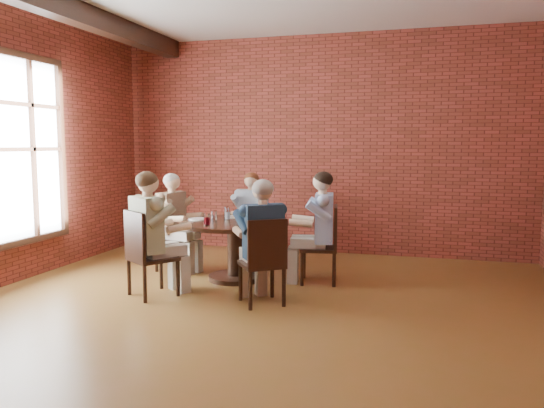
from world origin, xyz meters
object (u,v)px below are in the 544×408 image
(diner_e, at_px, (262,242))
(diner_a, at_px, (319,228))
(smartphone, at_px, (263,226))
(dining_table, at_px, (235,239))
(diner_d, at_px, (152,234))
(chair_c, at_px, (170,233))
(chair_b, at_px, (252,228))
(diner_c, at_px, (175,223))
(chair_e, at_px, (264,259))
(chair_a, at_px, (326,241))
(chair_d, at_px, (145,251))
(diner_b, at_px, (251,218))

(diner_e, bearing_deg, diner_a, -147.28)
(diner_a, xyz_separation_m, smartphone, (-0.57, -0.48, 0.07))
(dining_table, bearing_deg, diner_a, 8.73)
(diner_d, bearing_deg, chair_c, -37.38)
(dining_table, height_order, chair_b, chair_b)
(diner_a, xyz_separation_m, diner_c, (-1.99, 0.08, -0.03))
(chair_c, height_order, diner_c, diner_c)
(chair_e, bearing_deg, diner_a, -143.72)
(chair_a, relative_size, diner_d, 0.68)
(diner_c, relative_size, chair_e, 1.40)
(diner_c, height_order, chair_e, diner_c)
(chair_b, distance_m, chair_d, 2.15)
(diner_a, relative_size, diner_d, 0.98)
(diner_b, relative_size, smartphone, 10.03)
(dining_table, bearing_deg, diner_b, 96.16)
(dining_table, distance_m, diner_a, 1.07)
(diner_b, height_order, chair_c, diner_b)
(chair_c, bearing_deg, dining_table, -90.00)
(chair_d, bearing_deg, chair_a, -112.34)
(diner_b, bearing_deg, chair_b, 90.00)
(diner_b, xyz_separation_m, chair_d, (-0.60, -1.98, -0.13))
(chair_b, bearing_deg, diner_c, -141.52)
(diner_d, distance_m, chair_e, 1.34)
(dining_table, relative_size, chair_b, 1.46)
(diner_e, bearing_deg, chair_b, -104.45)
(chair_c, bearing_deg, diner_d, -148.25)
(chair_c, bearing_deg, chair_d, -151.61)
(chair_a, relative_size, diner_b, 0.74)
(diner_c, height_order, chair_d, diner_c)
(diner_e, bearing_deg, chair_e, 90.00)
(diner_a, height_order, smartphone, diner_a)
(chair_a, xyz_separation_m, smartphone, (-0.66, -0.49, 0.24))
(chair_b, bearing_deg, chair_e, -74.75)
(chair_b, bearing_deg, chair_a, -41.41)
(diner_e, bearing_deg, diner_d, -33.23)
(chair_b, distance_m, diner_d, 2.07)
(diner_a, distance_m, chair_e, 1.19)
(diner_b, height_order, diner_d, diner_d)
(diner_d, bearing_deg, smartphone, -116.63)
(chair_a, bearing_deg, diner_d, -67.03)
(chair_c, relative_size, chair_e, 0.99)
(smartphone, bearing_deg, chair_a, 54.97)
(diner_a, bearing_deg, chair_a, 90.00)
(diner_a, distance_m, diner_b, 1.41)
(diner_b, relative_size, diner_d, 0.93)
(diner_d, distance_m, diner_e, 1.27)
(diner_c, bearing_deg, diner_d, -151.64)
(diner_c, bearing_deg, smartphone, -97.38)
(chair_d, height_order, diner_d, diner_d)
(chair_d, bearing_deg, diner_e, -139.67)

